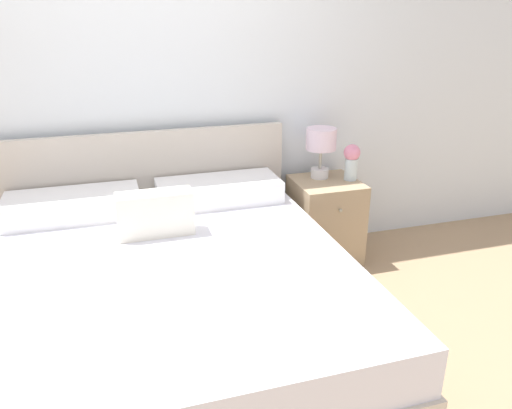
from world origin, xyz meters
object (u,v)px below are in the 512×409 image
object	(u,v)px
table_lamp	(321,144)
flower_vase	(352,160)
bed	(166,298)
nightstand	(325,220)

from	to	relation	value
table_lamp	flower_vase	distance (m)	0.24
bed	flower_vase	world-z (taller)	bed
nightstand	flower_vase	size ratio (longest dim) A/B	2.34
bed	flower_vase	size ratio (longest dim) A/B	7.97
flower_vase	nightstand	bearing A→B (deg)	173.91
flower_vase	table_lamp	bearing A→B (deg)	150.15
nightstand	flower_vase	distance (m)	0.47
bed	nightstand	xyz separation A→B (m)	(1.22, 0.69, 0.01)
nightstand	table_lamp	distance (m)	0.55
bed	nightstand	world-z (taller)	bed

